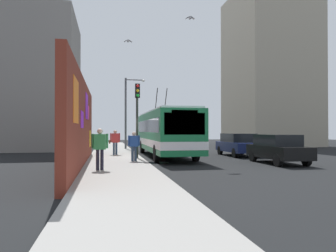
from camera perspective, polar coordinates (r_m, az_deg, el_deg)
ground_plane at (r=20.13m, az=-4.67°, el=-5.92°), size 80.00×80.00×0.00m
sidewalk_slab at (r=20.02m, az=-9.25°, el=-5.72°), size 48.00×3.20×0.15m
graffiti_wall at (r=16.40m, az=-15.01°, el=0.38°), size 14.84×0.32×4.26m
building_far_left at (r=33.40m, az=-23.07°, el=6.97°), size 9.71×8.40×12.52m
building_far_right at (r=41.16m, az=17.37°, el=9.52°), size 10.08×8.42×18.23m
city_bus at (r=22.16m, az=-0.55°, el=-0.97°), size 11.48×2.58×4.87m
parked_car_black at (r=18.55m, az=18.80°, el=-3.75°), size 4.20×1.79×1.58m
parked_car_navy at (r=23.29m, az=12.35°, el=-3.14°), size 4.26×1.94×1.58m
pedestrian_near_wall at (r=13.83m, az=-11.96°, el=-3.38°), size 0.23×0.69×1.74m
pedestrian_midblock at (r=22.15m, az=-9.35°, el=-2.51°), size 0.22×0.75×1.67m
pedestrian_at_curb at (r=17.54m, az=-6.03°, el=-3.18°), size 0.22×0.65×1.58m
traffic_light at (r=19.31m, az=-5.45°, el=3.16°), size 0.49×0.28×4.45m
street_lamp at (r=29.45m, az=-7.08°, el=3.22°), size 0.44×1.84×6.39m
flying_pigeons at (r=21.12m, az=-1.97°, el=16.53°), size 3.77×3.92×0.77m
curbside_puddle at (r=18.08m, az=-2.02°, el=-6.51°), size 1.35×1.35×0.00m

